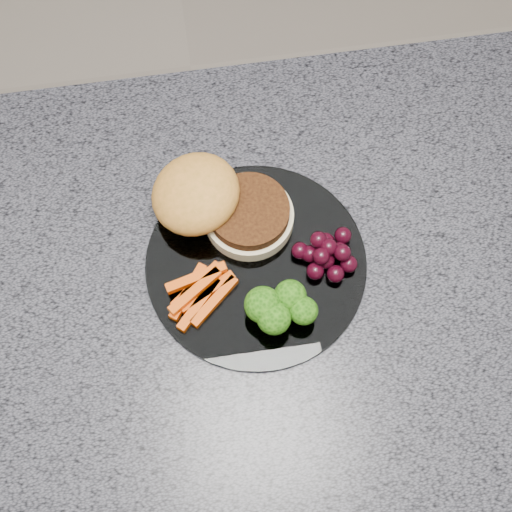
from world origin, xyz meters
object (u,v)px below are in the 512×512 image
(plate, at_px, (256,263))
(grape_bunch, at_px, (327,254))
(island_cabinet, at_px, (234,371))
(burger, at_px, (215,203))

(plate, relative_size, grape_bunch, 3.52)
(grape_bunch, bearing_deg, plate, 175.05)
(island_cabinet, distance_m, grape_bunch, 0.51)
(burger, distance_m, grape_bunch, 0.14)
(island_cabinet, xyz_separation_m, grape_bunch, (0.12, 0.01, 0.49))
(island_cabinet, relative_size, burger, 6.76)
(plate, distance_m, burger, 0.09)
(island_cabinet, height_order, plate, plate)
(grape_bunch, bearing_deg, island_cabinet, -177.35)
(grape_bunch, bearing_deg, burger, 146.85)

